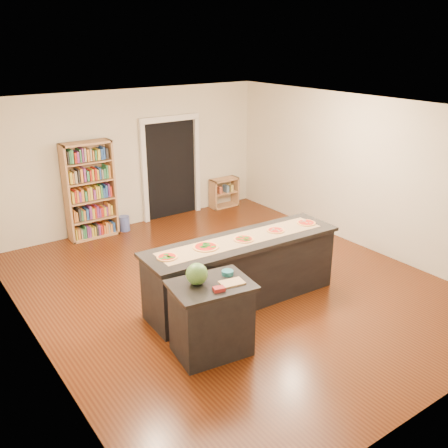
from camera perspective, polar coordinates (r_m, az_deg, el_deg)
room at (r=7.55m, az=0.88°, el=2.40°), size 6.00×7.00×2.80m
doorway at (r=10.88m, az=-6.11°, el=6.97°), size 1.40×0.09×2.21m
kitchen_island at (r=7.45m, az=2.11°, el=-5.31°), size 3.04×0.82×1.00m
side_counter at (r=6.30m, az=-1.45°, el=-10.72°), size 0.98×0.72×0.97m
bookshelf at (r=10.02m, az=-15.08°, el=3.68°), size 0.95×0.34×1.91m
low_shelf at (r=11.65m, az=0.01°, el=3.61°), size 0.68×0.29×0.68m
waste_bin at (r=10.45m, az=-11.31°, el=0.07°), size 0.21×0.21×0.31m
kraft_paper at (r=7.25m, az=2.10°, el=-1.73°), size 2.65×0.58×0.00m
watermelon at (r=6.00m, az=-3.12°, el=-5.73°), size 0.27×0.27×0.27m
cutting_board at (r=6.06m, az=0.92°, el=-6.72°), size 0.32×0.24×0.02m
package_red at (r=5.89m, az=-0.58°, el=-7.44°), size 0.15×0.12×0.05m
package_teal at (r=6.26m, az=0.40°, el=-5.59°), size 0.15×0.15×0.06m
pizza_a at (r=6.69m, az=-6.52°, el=-3.77°), size 0.30×0.30×0.02m
pizza_b at (r=6.96m, az=-2.11°, el=-2.63°), size 0.35×0.35×0.02m
pizza_c at (r=7.22m, az=2.27°, el=-1.74°), size 0.31×0.31×0.02m
pizza_d at (r=7.58m, az=5.92°, el=-0.72°), size 0.29×0.29×0.02m
pizza_e at (r=7.95m, az=9.37°, el=0.14°), size 0.31×0.31×0.02m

